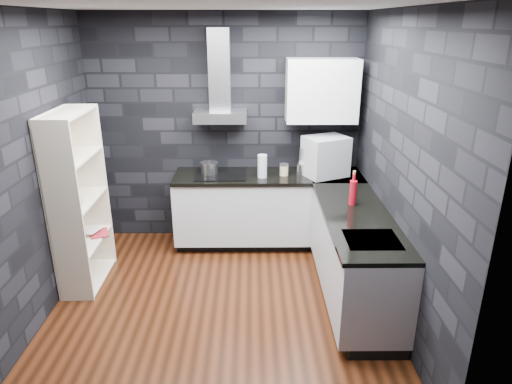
{
  "coord_description": "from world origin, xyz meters",
  "views": [
    {
      "loc": [
        0.31,
        -3.77,
        2.59
      ],
      "look_at": [
        0.35,
        0.45,
        1.0
      ],
      "focal_mm": 32.0,
      "sensor_mm": 36.0,
      "label": 1
    }
  ],
  "objects_px": {
    "glass_vase": "(262,166)",
    "utensil_crock": "(301,169)",
    "storage_jar": "(284,170)",
    "appliance_garage": "(326,157)",
    "bookshelf": "(79,201)",
    "pot": "(209,168)",
    "fruit_bowl": "(73,203)",
    "red_bottle": "(353,193)"
  },
  "relations": [
    {
      "from": "pot",
      "to": "red_bottle",
      "type": "height_order",
      "value": "red_bottle"
    },
    {
      "from": "utensil_crock",
      "to": "fruit_bowl",
      "type": "bearing_deg",
      "value": -157.42
    },
    {
      "from": "utensil_crock",
      "to": "red_bottle",
      "type": "xyz_separation_m",
      "value": [
        0.41,
        -0.93,
        0.06
      ]
    },
    {
      "from": "bookshelf",
      "to": "glass_vase",
      "type": "bearing_deg",
      "value": 32.72
    },
    {
      "from": "bookshelf",
      "to": "storage_jar",
      "type": "bearing_deg",
      "value": 32.0
    },
    {
      "from": "pot",
      "to": "fruit_bowl",
      "type": "bearing_deg",
      "value": -141.11
    },
    {
      "from": "glass_vase",
      "to": "utensil_crock",
      "type": "distance_m",
      "value": 0.46
    },
    {
      "from": "utensil_crock",
      "to": "bookshelf",
      "type": "relative_size",
      "value": 0.07
    },
    {
      "from": "glass_vase",
      "to": "bookshelf",
      "type": "height_order",
      "value": "bookshelf"
    },
    {
      "from": "utensil_crock",
      "to": "bookshelf",
      "type": "bearing_deg",
      "value": -160.5
    },
    {
      "from": "bookshelf",
      "to": "fruit_bowl",
      "type": "distance_m",
      "value": 0.15
    },
    {
      "from": "storage_jar",
      "to": "red_bottle",
      "type": "relative_size",
      "value": 0.5
    },
    {
      "from": "glass_vase",
      "to": "appliance_garage",
      "type": "bearing_deg",
      "value": 5.04
    },
    {
      "from": "appliance_garage",
      "to": "red_bottle",
      "type": "height_order",
      "value": "appliance_garage"
    },
    {
      "from": "storage_jar",
      "to": "red_bottle",
      "type": "bearing_deg",
      "value": -56.32
    },
    {
      "from": "pot",
      "to": "bookshelf",
      "type": "relative_size",
      "value": 0.11
    },
    {
      "from": "red_bottle",
      "to": "utensil_crock",
      "type": "bearing_deg",
      "value": 113.94
    },
    {
      "from": "pot",
      "to": "appliance_garage",
      "type": "relative_size",
      "value": 0.42
    },
    {
      "from": "bookshelf",
      "to": "pot",
      "type": "bearing_deg",
      "value": 45.9
    },
    {
      "from": "storage_jar",
      "to": "red_bottle",
      "type": "xyz_separation_m",
      "value": [
        0.61,
        -0.91,
        0.06
      ]
    },
    {
      "from": "pot",
      "to": "fruit_bowl",
      "type": "height_order",
      "value": "pot"
    },
    {
      "from": "glass_vase",
      "to": "utensil_crock",
      "type": "bearing_deg",
      "value": 10.85
    },
    {
      "from": "storage_jar",
      "to": "bookshelf",
      "type": "distance_m",
      "value": 2.25
    },
    {
      "from": "appliance_garage",
      "to": "utensil_crock",
      "type": "bearing_deg",
      "value": 150.71
    },
    {
      "from": "glass_vase",
      "to": "red_bottle",
      "type": "relative_size",
      "value": 1.08
    },
    {
      "from": "red_bottle",
      "to": "bookshelf",
      "type": "height_order",
      "value": "bookshelf"
    },
    {
      "from": "utensil_crock",
      "to": "storage_jar",
      "type": "bearing_deg",
      "value": -175.15
    },
    {
      "from": "glass_vase",
      "to": "fruit_bowl",
      "type": "xyz_separation_m",
      "value": [
        -1.85,
        -0.87,
        -0.1
      ]
    },
    {
      "from": "glass_vase",
      "to": "utensil_crock",
      "type": "relative_size",
      "value": 2.05
    },
    {
      "from": "red_bottle",
      "to": "appliance_garage",
      "type": "bearing_deg",
      "value": 98.38
    },
    {
      "from": "glass_vase",
      "to": "storage_jar",
      "type": "height_order",
      "value": "glass_vase"
    },
    {
      "from": "pot",
      "to": "fruit_bowl",
      "type": "xyz_separation_m",
      "value": [
        -1.23,
        -0.99,
        -0.03
      ]
    },
    {
      "from": "utensil_crock",
      "to": "appliance_garage",
      "type": "height_order",
      "value": "appliance_garage"
    },
    {
      "from": "storage_jar",
      "to": "bookshelf",
      "type": "relative_size",
      "value": 0.07
    },
    {
      "from": "pot",
      "to": "red_bottle",
      "type": "xyz_separation_m",
      "value": [
        1.48,
        -0.97,
        0.05
      ]
    },
    {
      "from": "utensil_crock",
      "to": "pot",
      "type": "bearing_deg",
      "value": 177.97
    },
    {
      "from": "appliance_garage",
      "to": "pot",
      "type": "bearing_deg",
      "value": 152.67
    },
    {
      "from": "glass_vase",
      "to": "utensil_crock",
      "type": "xyz_separation_m",
      "value": [
        0.45,
        0.09,
        -0.07
      ]
    },
    {
      "from": "pot",
      "to": "utensil_crock",
      "type": "relative_size",
      "value": 1.52
    },
    {
      "from": "storage_jar",
      "to": "appliance_garage",
      "type": "bearing_deg",
      "value": -0.65
    },
    {
      "from": "bookshelf",
      "to": "fruit_bowl",
      "type": "relative_size",
      "value": 8.91
    },
    {
      "from": "pot",
      "to": "appliance_garage",
      "type": "height_order",
      "value": "appliance_garage"
    }
  ]
}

